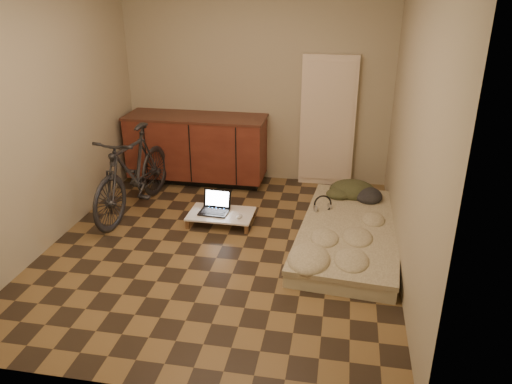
% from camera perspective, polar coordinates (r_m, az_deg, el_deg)
% --- Properties ---
extents(room_shell, '(3.50, 4.00, 2.60)m').
position_cam_1_polar(room_shell, '(4.71, -4.31, 7.75)').
color(room_shell, brown).
rests_on(room_shell, ground).
extents(cabinets, '(1.84, 0.62, 0.91)m').
position_cam_1_polar(cabinets, '(6.72, -6.76, 4.98)').
color(cabinets, black).
rests_on(cabinets, ground).
extents(appliance_panel, '(0.70, 0.10, 1.70)m').
position_cam_1_polar(appliance_panel, '(6.57, 8.19, 7.96)').
color(appliance_panel, beige).
rests_on(appliance_panel, ground).
extents(bicycle, '(0.70, 1.75, 1.10)m').
position_cam_1_polar(bicycle, '(5.90, -13.94, 2.69)').
color(bicycle, black).
rests_on(bicycle, ground).
extents(futon, '(1.19, 2.18, 0.18)m').
position_cam_1_polar(futon, '(5.34, 10.70, -4.65)').
color(futon, beige).
rests_on(futon, ground).
extents(clothing_pile, '(0.61, 0.53, 0.23)m').
position_cam_1_polar(clothing_pile, '(6.01, 11.42, 0.67)').
color(clothing_pile, '#343820').
rests_on(clothing_pile, futon).
extents(headphones, '(0.29, 0.28, 0.15)m').
position_cam_1_polar(headphones, '(5.58, 7.64, -1.31)').
color(headphones, black).
rests_on(headphones, futon).
extents(lap_desk, '(0.73, 0.47, 0.12)m').
position_cam_1_polar(lap_desk, '(5.64, -4.01, -2.54)').
color(lap_desk, brown).
rests_on(lap_desk, ground).
extents(laptop, '(0.34, 0.30, 0.22)m').
position_cam_1_polar(laptop, '(5.67, -4.69, -1.72)').
color(laptop, black).
rests_on(laptop, lap_desk).
extents(mouse, '(0.06, 0.11, 0.04)m').
position_cam_1_polar(mouse, '(5.50, -1.91, -2.80)').
color(mouse, silver).
rests_on(mouse, lap_desk).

